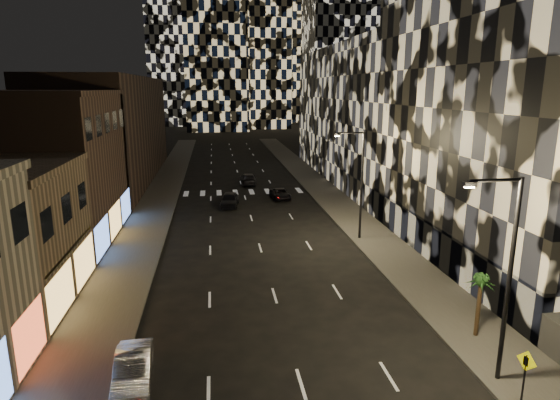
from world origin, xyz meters
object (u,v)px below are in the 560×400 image
object	(u,v)px
car_dark_oncoming	(248,179)
streetlight_far	(359,178)
car_dark_rightlane	(280,194)
car_silver_parked	(133,370)
palm_tree	(481,285)
car_dark_midlane	(229,200)
streetlight_near	(505,267)
ped_sign	(525,370)

from	to	relation	value
car_dark_oncoming	streetlight_far	bearing A→B (deg)	107.99
car_dark_rightlane	streetlight_far	bearing A→B (deg)	-79.17
car_silver_parked	palm_tree	size ratio (longest dim) A/B	1.29
car_dark_midlane	palm_tree	distance (m)	31.66
car_dark_oncoming	palm_tree	size ratio (longest dim) A/B	1.49
car_dark_oncoming	car_dark_rightlane	bearing A→B (deg)	109.82
car_silver_parked	car_dark_rightlane	size ratio (longest dim) A/B	1.02
streetlight_near	car_dark_midlane	distance (m)	34.84
car_dark_midlane	car_silver_parked	bearing A→B (deg)	-92.36
car_dark_rightlane	palm_tree	bearing A→B (deg)	-84.68
car_silver_parked	palm_tree	world-z (taller)	palm_tree
ped_sign	palm_tree	world-z (taller)	palm_tree
car_dark_oncoming	ped_sign	size ratio (longest dim) A/B	1.94
streetlight_far	car_dark_midlane	size ratio (longest dim) A/B	2.01
streetlight_far	car_silver_parked	size ratio (longest dim) A/B	2.09
car_dark_oncoming	car_dark_rightlane	distance (m)	9.58
streetlight_far	car_dark_midlane	distance (m)	17.19
car_dark_rightlane	ped_sign	world-z (taller)	ped_sign
car_silver_parked	car_dark_rightlane	bearing A→B (deg)	67.31
streetlight_far	car_dark_rightlane	size ratio (longest dim) A/B	2.13
car_silver_parked	ped_sign	world-z (taller)	ped_sign
streetlight_near	car_silver_parked	size ratio (longest dim) A/B	2.09
car_dark_midlane	palm_tree	size ratio (longest dim) A/B	1.34
streetlight_far	ped_sign	bearing A→B (deg)	-90.15
streetlight_far	ped_sign	distance (m)	22.29
car_dark_midlane	ped_sign	world-z (taller)	ped_sign
streetlight_far	car_dark_midlane	world-z (taller)	streetlight_far
streetlight_near	palm_tree	bearing A→B (deg)	69.99
palm_tree	car_dark_oncoming	bearing A→B (deg)	101.91
streetlight_far	car_silver_parked	bearing A→B (deg)	-130.76
car_silver_parked	ped_sign	bearing A→B (deg)	-18.71
streetlight_near	ped_sign	world-z (taller)	streetlight_near
car_silver_parked	car_dark_midlane	world-z (taller)	car_dark_midlane
streetlight_near	ped_sign	bearing A→B (deg)	-91.60
car_dark_oncoming	ped_sign	distance (m)	47.38
car_dark_rightlane	palm_tree	world-z (taller)	palm_tree
streetlight_near	car_dark_oncoming	distance (m)	45.62
streetlight_far	car_dark_rightlane	world-z (taller)	streetlight_far
streetlight_far	palm_tree	xyz separation A→B (m)	(1.30, -16.42, -2.45)
car_dark_midlane	car_dark_oncoming	size ratio (longest dim) A/B	0.90
streetlight_far	palm_tree	bearing A→B (deg)	-85.46
streetlight_near	ped_sign	distance (m)	4.02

